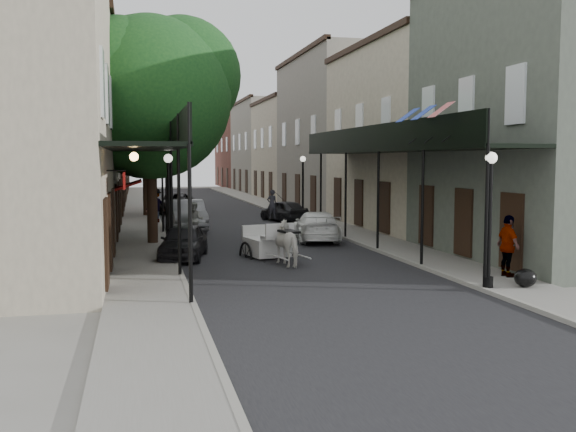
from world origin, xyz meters
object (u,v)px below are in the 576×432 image
lamppost_left (169,203)px  car_right_far (284,211)px  car_left_mid (188,215)px  tree_near (160,91)px  pedestrian_walking (195,220)px  pedestrian_sidewalk_right (508,246)px  tree_far (151,125)px  lamppost_right_near (490,218)px  car_left_far (176,203)px  lamppost_right_far (303,187)px  horse (290,243)px  car_left_near (184,241)px  pedestrian_sidewalk_left (156,205)px  car_right_near (317,226)px  carriage (263,230)px

lamppost_left → car_right_far: (7.31, 13.00, -1.41)m
car_left_mid → car_right_far: (5.90, 3.50, -0.14)m
tree_near → pedestrian_walking: size_ratio=5.80×
tree_near → pedestrian_sidewalk_right: size_ratio=5.18×
tree_far → lamppost_right_near: (8.35, -26.18, -3.79)m
lamppost_left → car_left_far: lamppost_left is taller
car_left_mid → car_left_far: car_left_mid is taller
lamppost_right_far → car_left_far: size_ratio=0.76×
car_left_far → lamppost_left: bearing=-86.2°
horse → car_left_near: bearing=-46.3°
lamppost_right_near → lamppost_left: same height
pedestrian_sidewalk_right → car_right_far: bearing=8.1°
pedestrian_walking → pedestrian_sidewalk_left: bearing=114.1°
tree_near → car_left_far: tree_near is taller
horse → car_left_far: (-2.46, 23.46, -0.08)m
tree_near → lamppost_right_near: size_ratio=2.60×
lamppost_left → car_right_near: size_ratio=0.82×
horse → car_left_mid: car_left_mid is taller
tree_near → car_left_far: size_ratio=1.96×
lamppost_right_near → lamppost_right_far: (0.00, 20.00, 0.00)m
horse → car_left_near: (-3.46, 2.36, -0.13)m
carriage → car_left_mid: size_ratio=0.54×
pedestrian_sidewalk_left → car_left_mid: 3.70m
lamppost_right_near → lamppost_left: 11.46m
horse → car_right_near: 6.83m
horse → tree_far: bearing=-90.8°
horse → car_right_far: 15.77m
lamppost_right_near → car_left_mid: size_ratio=0.79×
carriage → tree_near: bearing=117.8°
tree_near → horse: bearing=-58.4°
tree_far → pedestrian_walking: 12.91m
tree_near → car_left_far: (1.60, 16.87, -5.81)m
tree_near → pedestrian_walking: bearing=54.1°
carriage → pedestrian_walking: carriage is taller
pedestrian_sidewalk_left → pedestrian_sidewalk_right: (9.74, -19.54, -0.03)m
lamppost_right_far → carriage: 13.02m
car_left_near → car_left_far: 21.12m
pedestrian_walking → car_right_near: pedestrian_walking is taller
lamppost_right_far → car_right_near: lamppost_right_far is taller
tree_near → lamppost_right_near: bearing=-55.7°
lamppost_right_far → car_left_mid: lamppost_right_far is taller
pedestrian_sidewalk_left → car_left_near: size_ratio=0.51×
lamppost_right_near → car_left_near: (-7.70, 7.94, -1.41)m
car_left_mid → carriage: bearing=-79.0°
carriage → pedestrian_sidewalk_right: carriage is taller
lamppost_right_far → car_left_far: lamppost_right_far is taller
car_left_far → car_right_far: bearing=-46.3°
pedestrian_sidewalk_right → pedestrian_sidewalk_left: bearing=27.8°
lamppost_left → car_left_mid: 9.68m
tree_far → car_left_far: bearing=60.1°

